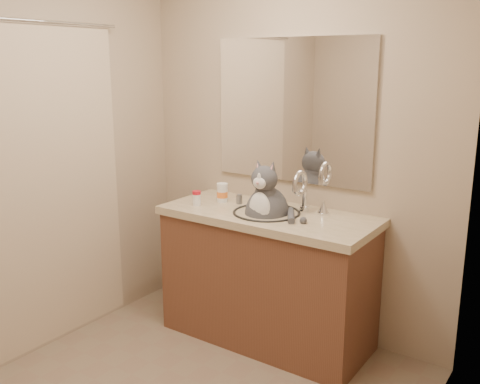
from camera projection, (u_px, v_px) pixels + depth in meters
The scene contains 8 objects.
room at pixel (158, 186), 2.43m from camera, with size 2.22×2.52×2.42m.
vanity at pixel (267, 274), 3.39m from camera, with size 1.34×0.59×1.12m.
mirror at pixel (292, 111), 3.36m from camera, with size 1.10×0.02×0.90m, color white.
shower_curtain at pixel (39, 188), 3.13m from camera, with size 0.02×1.30×1.93m.
cat at pixel (266, 211), 3.26m from camera, with size 0.40×0.32×0.54m.
pill_bottle_redcap at pixel (197, 198), 3.44m from camera, with size 0.07×0.07×0.09m.
pill_bottle_orange at pixel (222, 193), 3.52m from camera, with size 0.09×0.09×0.12m.
grey_canister at pixel (239, 199), 3.48m from camera, with size 0.04×0.04×0.06m.
Camera 1 is at (1.65, -1.74, 1.75)m, focal length 40.00 mm.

